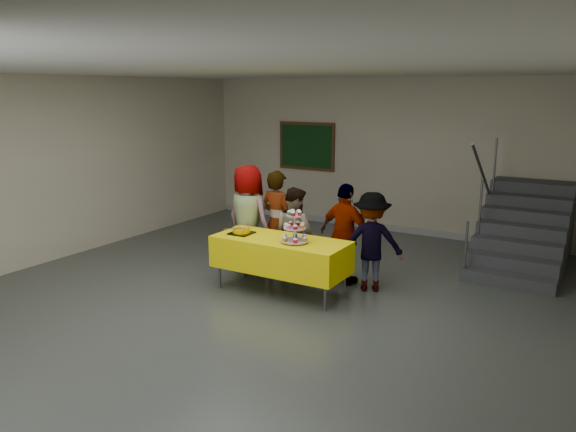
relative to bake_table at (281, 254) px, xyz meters
The scene contains 11 objects.
room_shell 1.80m from the bake_table, 91.78° to the right, with size 10.00×10.04×3.02m.
bake_table is the anchor object (origin of this frame).
cupcake_stand 0.49m from the bake_table, 15.41° to the right, with size 0.38×0.38×0.44m.
bear_cake 0.68m from the bake_table, behind, with size 0.32×0.36×0.12m.
schoolchild_a 1.14m from the bake_table, 148.16° to the left, with size 0.81×0.53×1.65m, color slate.
schoolchild_b 0.93m from the bake_table, 124.69° to the left, with size 0.58×0.38×1.59m, color slate.
schoolchild_c 0.67m from the bake_table, 102.68° to the left, with size 0.67×0.52×1.38m, color slate.
schoolchild_d 1.01m from the bake_table, 52.47° to the left, with size 0.86×0.36×1.47m, color slate.
schoolchild_e 1.27m from the bake_table, 35.73° to the left, with size 0.90×0.52×1.39m, color slate.
staircase 4.20m from the bake_table, 50.55° to the left, with size 1.30×2.40×2.04m.
noticeboard 4.60m from the bake_table, 114.36° to the left, with size 1.30×0.05×1.00m.
Camera 1 is at (3.89, -5.43, 2.75)m, focal length 35.00 mm.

